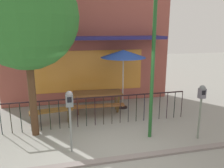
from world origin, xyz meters
name	(u,v)px	position (x,y,z in m)	size (l,w,h in m)	color
ground	(111,153)	(0.00, 0.00, 0.00)	(40.00, 40.00, 0.00)	gray
pub_storefront	(87,35)	(0.00, 4.38, 2.83)	(7.03, 1.51, 5.70)	brown
patio_fence_front	(99,106)	(0.00, 1.74, 0.66)	(5.93, 0.04, 0.97)	black
picnic_table_left	(97,96)	(0.14, 2.91, 0.61)	(1.89, 1.48, 0.79)	brown
patio_umbrella	(123,54)	(1.18, 3.12, 2.13)	(1.71, 1.71, 2.30)	black
patio_bench	(52,113)	(-1.52, 2.22, 0.35)	(1.43, 0.50, 0.48)	brown
parking_meter_near	(70,105)	(-0.98, 0.30, 1.25)	(0.18, 0.17, 1.62)	gray
parking_meter_far	(202,98)	(2.59, 0.17, 1.22)	(0.18, 0.17, 1.58)	slate
street_tree	(25,17)	(-1.97, 1.50, 3.38)	(2.84, 2.84, 4.81)	#4D321F
street_lamp	(154,42)	(1.29, 0.60, 2.75)	(0.28, 0.28, 4.25)	#205625
curb_edge	(115,160)	(0.00, -0.36, 0.00)	(9.84, 0.20, 0.11)	gray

